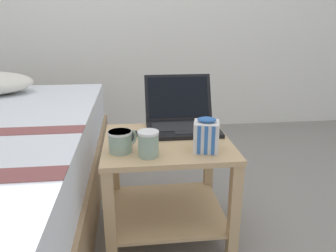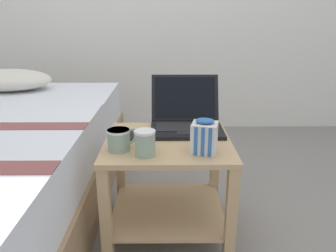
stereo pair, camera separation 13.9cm
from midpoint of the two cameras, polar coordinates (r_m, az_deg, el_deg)
The scene contains 7 objects.
ground_plane at distance 1.69m, azimuth -2.64°, elevation -17.80°, with size 8.00×8.00×0.00m, color gray.
bedside_table at distance 1.53m, azimuth -2.81°, elevation -8.53°, with size 0.56×0.51×0.47m.
laptop at distance 1.61m, azimuth -0.13°, elevation 1.33°, with size 0.34×0.34×0.24m.
mug_front_left at distance 1.28m, azimuth -6.53°, elevation -2.88°, with size 0.08×0.13×0.10m.
mug_front_right at distance 1.34m, azimuth -11.19°, elevation -2.50°, with size 0.12×0.11×0.09m.
snack_bag at distance 1.32m, azimuth 3.69°, elevation -1.70°, with size 0.12×0.11×0.14m.
cell_phone at distance 1.50m, azimuth -9.80°, elevation -1.93°, with size 0.13×0.18×0.01m.
Camera 1 is at (-0.15, -1.35, 1.00)m, focal length 35.00 mm.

